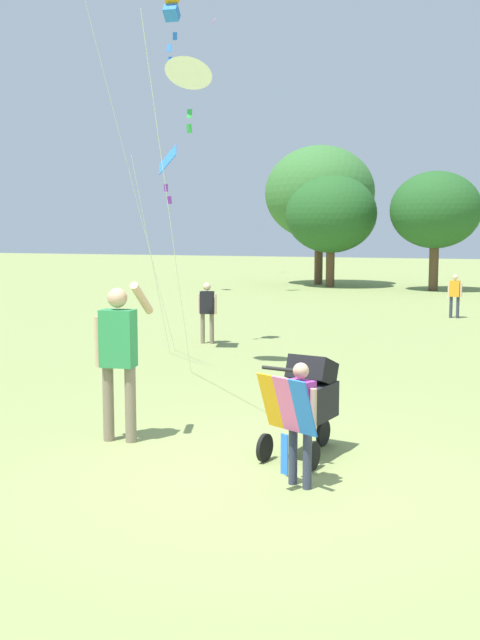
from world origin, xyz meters
The scene contains 9 objects.
ground_plane centered at (0.00, 0.00, 0.00)m, with size 120.00×120.00×0.00m, color #849351.
child_with_butterfly_kite centered at (0.45, -0.18, 0.67)m, with size 0.59×0.48×1.12m.
person_adult_flyer centered at (-1.79, 0.47, 1.00)m, with size 0.55×0.56×1.74m.
stroller centered at (0.24, 0.75, 0.61)m, with size 0.62×1.11×1.03m.
kite_adult_black centered at (-2.85, 4.33, 4.67)m, with size 1.73×4.11×4.93m.
kite_orange_delta centered at (-4.05, 5.83, 3.42)m, with size 0.83×2.41×3.88m.
kite_green_novelty centered at (-4.13, 6.21, 6.33)m, with size 0.48×3.77×6.72m.
person_red_shirt centered at (0.19, 13.88, 0.68)m, with size 0.37×0.18×1.16m.
person_sitting_far centered at (-3.93, 7.26, 0.73)m, with size 0.39×0.22×1.24m.
Camera 1 is at (2.41, -6.22, 2.25)m, focal length 41.40 mm.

